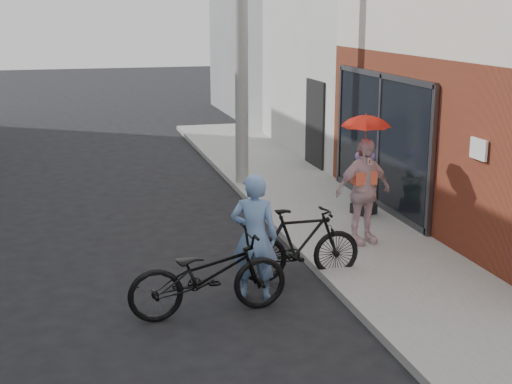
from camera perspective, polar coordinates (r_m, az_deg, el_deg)
name	(u,v)px	position (r m, az deg, el deg)	size (l,w,h in m)	color
ground	(268,296)	(9.72, 1.00, -8.29)	(80.00, 80.00, 0.00)	black
sidewalk	(356,235)	(12.13, 8.01, -3.45)	(2.20, 24.00, 0.12)	gray
curb	(290,241)	(11.74, 2.77, -3.92)	(0.12, 24.00, 0.12)	#9E9E99
plaster_building	(437,19)	(20.10, 14.29, 13.25)	(8.00, 6.00, 7.00)	silver
east_building_far	(341,17)	(26.45, 6.80, 13.75)	(8.00, 8.00, 7.00)	gray
utility_pole	(241,22)	(15.05, -1.18, 13.45)	(0.28, 0.28, 7.00)	#9E9E99
officer	(254,237)	(9.36, -0.14, -3.61)	(0.62, 0.41, 1.71)	#7499CF
bike_left	(208,274)	(8.98, -3.84, -6.60)	(0.71, 2.04, 1.07)	black
bike_right	(300,244)	(10.11, 3.57, -4.18)	(0.50, 1.76, 1.06)	black
kimono_woman	(363,191)	(11.36, 8.57, 0.06)	(0.99, 0.41, 1.69)	silver
parasol	(366,118)	(11.14, 8.79, 5.89)	(0.73, 0.73, 0.64)	red
planter	(364,208)	(13.20, 8.60, -1.30)	(0.36, 0.36, 0.19)	black
potted_plant	(364,187)	(13.09, 8.67, 0.41)	(0.56, 0.49, 0.63)	#39702D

